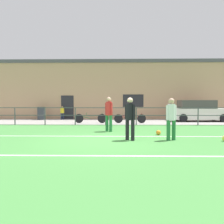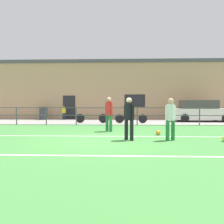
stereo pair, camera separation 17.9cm
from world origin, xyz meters
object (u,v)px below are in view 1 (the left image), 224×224
player_striker (171,116)px  bicycle_parked_0 (130,118)px  player_winger (109,112)px  trash_bin_0 (41,113)px  player_goalkeeper (130,116)px  bicycle_parked_1 (90,118)px  soccer_ball_match (158,132)px  parked_car_red (198,111)px  spectator_child (62,112)px

player_striker → bicycle_parked_0: (-1.16, 6.99, -0.58)m
player_striker → bicycle_parked_0: player_striker is taller
player_winger → bicycle_parked_0: 4.70m
bicycle_parked_0 → trash_bin_0: trash_bin_0 is taller
player_goalkeeper → player_striker: size_ratio=1.01×
bicycle_parked_0 → trash_bin_0: bearing=158.4°
player_goalkeeper → bicycle_parked_1: size_ratio=0.72×
soccer_ball_match → parked_car_red: parked_car_red is taller
player_goalkeeper → bicycle_parked_1: player_goalkeeper is taller
player_goalkeeper → soccer_ball_match: 2.15m
player_winger → soccer_ball_match: bearing=-164.2°
player_striker → spectator_child: bearing=-75.8°
parked_car_red → trash_bin_0: size_ratio=4.06×
parked_car_red → bicycle_parked_1: (-8.24, -1.70, -0.43)m
player_goalkeeper → player_winger: (-0.91, 2.56, 0.05)m
player_winger → parked_car_red: (6.77, 6.16, -0.19)m
player_winger → parked_car_red: size_ratio=0.40×
player_winger → soccer_ball_match: player_winger is taller
player_goalkeeper → spectator_child: player_goalkeeper is taller
trash_bin_0 → spectator_child: bearing=5.8°
player_striker → trash_bin_0: (-8.50, 9.90, -0.36)m
bicycle_parked_0 → bicycle_parked_1: size_ratio=0.99×
player_striker → trash_bin_0: player_striker is taller
bicycle_parked_0 → bicycle_parked_1: (-2.81, 0.00, 0.01)m
bicycle_parked_0 → bicycle_parked_1: bearing=180.0°
trash_bin_0 → bicycle_parked_0: bearing=-21.6°
player_goalkeeper → player_winger: size_ratio=0.95×
player_winger → bicycle_parked_0: (1.33, 4.46, -0.64)m
player_goalkeeper → bicycle_parked_0: bearing=121.6°
bicycle_parked_0 → player_striker: bearing=-80.6°
player_winger → spectator_child: player_winger is taller
player_winger → player_striker: bearing=176.5°
parked_car_red → spectator_child: bearing=172.9°
player_striker → player_goalkeeper: bearing=-18.5°
spectator_child → soccer_ball_match: bearing=108.1°
player_goalkeeper → parked_car_red: bearing=91.2°
player_striker → player_winger: player_winger is taller
soccer_ball_match → bicycle_parked_1: size_ratio=0.09×
parked_car_red → player_winger: bearing=-137.7°
soccer_ball_match → player_striker: bearing=-81.3°
bicycle_parked_1 → player_winger: bearing=-71.7°
player_goalkeeper → bicycle_parked_0: 7.06m
player_winger → spectator_child: bearing=-18.5°
player_goalkeeper → bicycle_parked_0: player_goalkeeper is taller
player_goalkeeper → parked_car_red: size_ratio=0.38×
player_goalkeeper → player_striker: (1.58, 0.03, -0.01)m
soccer_ball_match → trash_bin_0: 11.86m
player_goalkeeper → player_winger: player_winger is taller
bicycle_parked_1 → player_goalkeeper: bearing=-71.2°
spectator_child → bicycle_parked_1: size_ratio=0.51×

